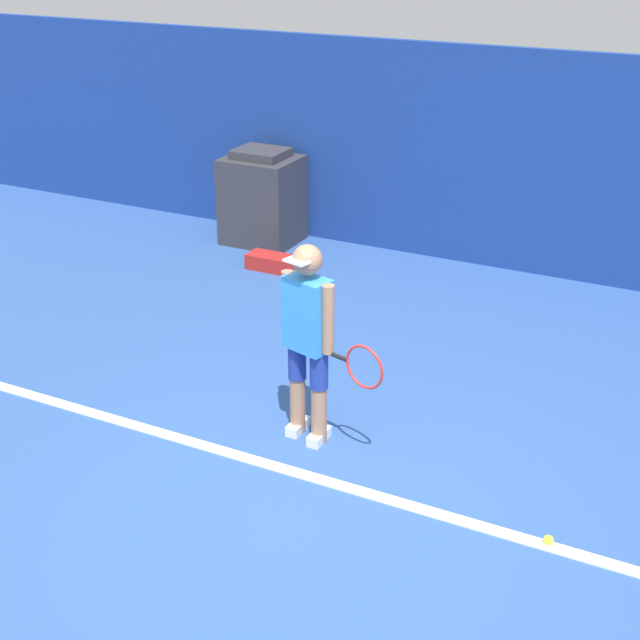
{
  "coord_description": "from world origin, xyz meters",
  "views": [
    {
      "loc": [
        2.38,
        -4.35,
        3.7
      ],
      "look_at": [
        -0.32,
        1.05,
        0.9
      ],
      "focal_mm": 50.0,
      "sensor_mm": 36.0,
      "label": 1
    }
  ],
  "objects_px": {
    "tennis_ball": "(548,540)",
    "equipment_bag": "(278,263)",
    "tennis_player": "(309,336)",
    "covered_chair": "(262,198)"
  },
  "relations": [
    {
      "from": "tennis_ball",
      "to": "equipment_bag",
      "type": "distance_m",
      "value": 5.12
    },
    {
      "from": "tennis_ball",
      "to": "equipment_bag",
      "type": "height_order",
      "value": "equipment_bag"
    },
    {
      "from": "tennis_ball",
      "to": "tennis_player",
      "type": "bearing_deg",
      "value": 166.78
    },
    {
      "from": "tennis_ball",
      "to": "covered_chair",
      "type": "xyz_separation_m",
      "value": [
        -4.49,
        4.15,
        0.51
      ]
    },
    {
      "from": "equipment_bag",
      "to": "covered_chair",
      "type": "bearing_deg",
      "value": 129.36
    },
    {
      "from": "tennis_player",
      "to": "covered_chair",
      "type": "distance_m",
      "value": 4.49
    },
    {
      "from": "tennis_player",
      "to": "covered_chair",
      "type": "height_order",
      "value": "tennis_player"
    },
    {
      "from": "equipment_bag",
      "to": "tennis_player",
      "type": "bearing_deg",
      "value": -56.92
    },
    {
      "from": "tennis_player",
      "to": "tennis_ball",
      "type": "bearing_deg",
      "value": 1.9
    },
    {
      "from": "tennis_player",
      "to": "tennis_ball",
      "type": "distance_m",
      "value": 2.17
    }
  ]
}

